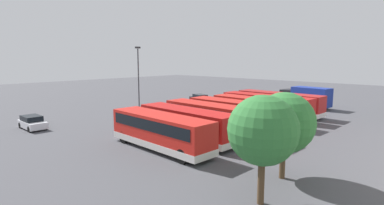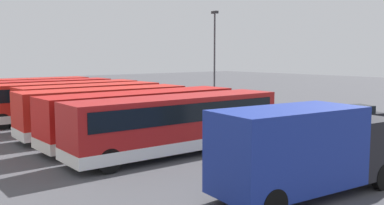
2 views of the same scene
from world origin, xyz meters
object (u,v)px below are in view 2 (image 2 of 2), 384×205
object	(u,v)px
bus_single_deck_fifth	(61,100)
car_hatchback_silver	(355,115)
bus_single_deck_seventh	(28,93)
lamp_post_tall	(215,53)
bus_single_deck_fourth	(91,104)
car_small_green	(148,91)
bus_single_deck_third	(105,110)
box_truck_blue	(306,148)
bus_single_deck_second	(142,115)
bus_single_deck_sixth	(47,96)
bus_single_deck_near_end	(178,122)

from	to	relation	value
bus_single_deck_fifth	car_hatchback_silver	size ratio (longest dim) A/B	2.66
bus_single_deck_seventh	lamp_post_tall	bearing A→B (deg)	-121.03
bus_single_deck_fourth	bus_single_deck_fifth	bearing A→B (deg)	10.35
car_small_green	bus_single_deck_third	bearing A→B (deg)	140.50
bus_single_deck_third	box_truck_blue	distance (m)	14.90
bus_single_deck_seventh	bus_single_deck_third	bearing A→B (deg)	179.81
bus_single_deck_second	bus_single_deck_seventh	bearing A→B (deg)	1.34
bus_single_deck_fourth	box_truck_blue	size ratio (longest dim) A/B	1.30
bus_single_deck_seventh	lamp_post_tall	size ratio (longest dim) A/B	1.17
bus_single_deck_fourth	bus_single_deck_fifth	distance (m)	3.68
bus_single_deck_sixth	box_truck_blue	xyz separation A→B (m)	(-25.95, 0.37, 0.09)
bus_single_deck_third	bus_single_deck_fifth	bearing A→B (deg)	-0.91
bus_single_deck_fifth	car_small_green	bearing A→B (deg)	-52.83
bus_single_deck_second	car_hatchback_silver	xyz separation A→B (m)	(-4.34, -15.24, -0.92)
lamp_post_tall	bus_single_deck_third	bearing A→B (deg)	111.79
bus_single_deck_near_end	bus_single_deck_fourth	size ratio (longest dim) A/B	1.17
lamp_post_tall	car_small_green	bearing A→B (deg)	-5.28
bus_single_deck_second	bus_single_deck_sixth	size ratio (longest dim) A/B	1.10
bus_single_deck_seventh	car_hatchback_silver	world-z (taller)	bus_single_deck_seventh
bus_single_deck_second	lamp_post_tall	bearing A→B (deg)	-56.30
bus_single_deck_fifth	lamp_post_tall	bearing A→B (deg)	-95.75
bus_single_deck_near_end	car_hatchback_silver	bearing A→B (deg)	-93.59
bus_single_deck_sixth	lamp_post_tall	world-z (taller)	lamp_post_tall
bus_single_deck_second	lamp_post_tall	size ratio (longest dim) A/B	1.29
bus_single_deck_second	bus_single_deck_seventh	xyz separation A→B (m)	(18.09, 0.42, -0.00)
bus_single_deck_second	bus_single_deck_sixth	xyz separation A→B (m)	(14.62, 0.05, -0.00)
bus_single_deck_fifth	box_truck_blue	bearing A→B (deg)	179.85
bus_single_deck_seventh	box_truck_blue	distance (m)	29.42
bus_single_deck_seventh	lamp_post_tall	distance (m)	17.29
car_hatchback_silver	box_truck_blue	bearing A→B (deg)	114.07
bus_single_deck_second	bus_single_deck_third	size ratio (longest dim) A/B	1.09
bus_single_deck_sixth	bus_single_deck_seventh	distance (m)	3.49
bus_single_deck_fourth	bus_single_deck_third	bearing A→B (deg)	167.97
car_small_green	lamp_post_tall	world-z (taller)	lamp_post_tall
box_truck_blue	bus_single_deck_fourth	bearing A→B (deg)	-2.22
bus_single_deck_third	bus_single_deck_fourth	world-z (taller)	same
car_hatchback_silver	car_small_green	bearing A→B (deg)	-0.11
bus_single_deck_fifth	bus_single_deck_seventh	size ratio (longest dim) A/B	1.14
bus_single_deck_third	car_hatchback_silver	bearing A→B (deg)	-116.71
bus_single_deck_third	bus_single_deck_fourth	distance (m)	3.72
bus_single_deck_fourth	bus_single_deck_sixth	world-z (taller)	same
bus_single_deck_near_end	bus_single_deck_seventh	distance (m)	21.47
bus_single_deck_third	car_small_green	size ratio (longest dim) A/B	2.75
car_small_green	lamp_post_tall	distance (m)	14.12
bus_single_deck_near_end	box_truck_blue	world-z (taller)	box_truck_blue
bus_single_deck_near_end	box_truck_blue	xyz separation A→B (m)	(-7.95, 0.36, 0.08)
bus_single_deck_fifth	bus_single_deck_sixth	distance (m)	3.81
box_truck_blue	car_small_green	distance (m)	37.49
bus_single_deck_sixth	bus_single_deck_seventh	xyz separation A→B (m)	(3.47, 0.38, -0.00)
box_truck_blue	car_small_green	bearing A→B (deg)	-24.78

